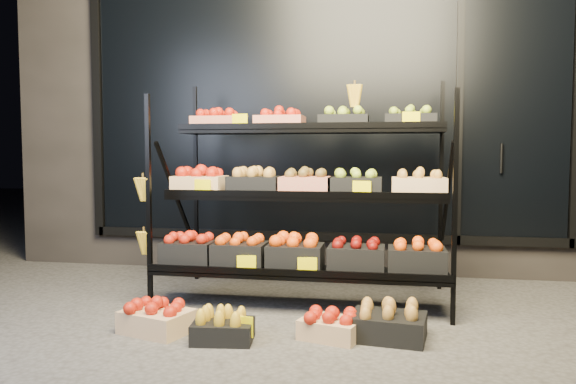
% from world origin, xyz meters
% --- Properties ---
extents(ground, '(24.00, 24.00, 0.00)m').
position_xyz_m(ground, '(0.00, 0.00, 0.00)').
color(ground, '#514F4C').
rests_on(ground, ground).
extents(building, '(6.00, 2.08, 3.50)m').
position_xyz_m(building, '(0.00, 2.59, 1.75)').
color(building, '#2D2826').
rests_on(building, ground).
extents(display_rack, '(2.18, 1.02, 1.73)m').
position_xyz_m(display_rack, '(-0.01, 0.60, 0.79)').
color(display_rack, black).
rests_on(display_rack, ground).
extents(tag_floor_a, '(0.13, 0.01, 0.12)m').
position_xyz_m(tag_floor_a, '(-0.21, -0.40, 0.06)').
color(tag_floor_a, '#FAE900').
rests_on(tag_floor_a, ground).
extents(floor_crate_left, '(0.47, 0.40, 0.20)m').
position_xyz_m(floor_crate_left, '(-0.77, -0.29, 0.09)').
color(floor_crate_left, '#D9AF7D').
rests_on(floor_crate_left, ground).
extents(floor_crate_midleft, '(0.37, 0.29, 0.18)m').
position_xyz_m(floor_crate_midleft, '(-0.33, -0.38, 0.09)').
color(floor_crate_midleft, black).
rests_on(floor_crate_midleft, ground).
extents(floor_crate_midright, '(0.40, 0.34, 0.18)m').
position_xyz_m(floor_crate_midright, '(0.29, -0.22, 0.08)').
color(floor_crate_midright, '#D9AF7D').
rests_on(floor_crate_midright, ground).
extents(floor_crate_right, '(0.47, 0.37, 0.21)m').
position_xyz_m(floor_crate_right, '(0.62, -0.17, 0.10)').
color(floor_crate_right, black).
rests_on(floor_crate_right, ground).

